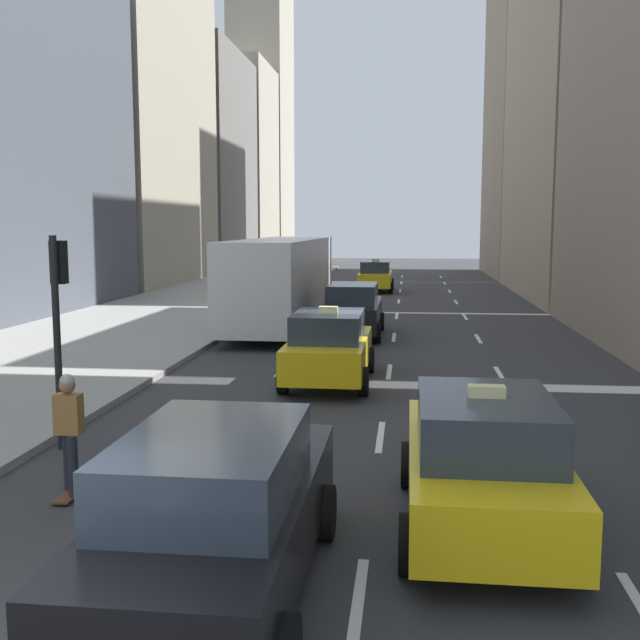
{
  "coord_description": "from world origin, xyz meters",
  "views": [
    {
      "loc": [
        3.05,
        -5.05,
        3.77
      ],
      "look_at": [
        1.14,
        11.08,
        1.7
      ],
      "focal_mm": 42.0,
      "sensor_mm": 36.0,
      "label": 1
    }
  ],
  "objects_px": {
    "taxi_third": "(483,461)",
    "sedan_silver_behind": "(218,513)",
    "city_bus": "(282,279)",
    "traffic_light_pole": "(58,307)",
    "taxi_lead": "(329,347)",
    "sedan_black_near": "(353,310)",
    "skateboarder": "(69,430)",
    "taxi_second": "(376,276)"
  },
  "relations": [
    {
      "from": "sedan_black_near",
      "to": "city_bus",
      "type": "height_order",
      "value": "city_bus"
    },
    {
      "from": "taxi_third",
      "to": "sedan_silver_behind",
      "type": "relative_size",
      "value": 0.9
    },
    {
      "from": "sedan_silver_behind",
      "to": "taxi_third",
      "type": "bearing_deg",
      "value": 36.89
    },
    {
      "from": "taxi_third",
      "to": "city_bus",
      "type": "relative_size",
      "value": 0.38
    },
    {
      "from": "sedan_black_near",
      "to": "taxi_third",
      "type": "bearing_deg",
      "value": -80.11
    },
    {
      "from": "sedan_silver_behind",
      "to": "traffic_light_pole",
      "type": "distance_m",
      "value": 6.4
    },
    {
      "from": "skateboarder",
      "to": "taxi_lead",
      "type": "bearing_deg",
      "value": 70.8
    },
    {
      "from": "taxi_lead",
      "to": "sedan_black_near",
      "type": "relative_size",
      "value": 0.94
    },
    {
      "from": "city_bus",
      "to": "traffic_light_pole",
      "type": "relative_size",
      "value": 3.22
    },
    {
      "from": "taxi_lead",
      "to": "taxi_third",
      "type": "bearing_deg",
      "value": -71.61
    },
    {
      "from": "taxi_lead",
      "to": "city_bus",
      "type": "relative_size",
      "value": 0.38
    },
    {
      "from": "skateboarder",
      "to": "taxi_third",
      "type": "bearing_deg",
      "value": -4.81
    },
    {
      "from": "taxi_second",
      "to": "sedan_black_near",
      "type": "bearing_deg",
      "value": -90.0
    },
    {
      "from": "city_bus",
      "to": "traffic_light_pole",
      "type": "xyz_separation_m",
      "value": [
        -1.14,
        -15.55,
        0.62
      ]
    },
    {
      "from": "taxi_third",
      "to": "traffic_light_pole",
      "type": "bearing_deg",
      "value": 158.14
    },
    {
      "from": "taxi_second",
      "to": "taxi_third",
      "type": "distance_m",
      "value": 33.52
    },
    {
      "from": "taxi_second",
      "to": "traffic_light_pole",
      "type": "height_order",
      "value": "traffic_light_pole"
    },
    {
      "from": "taxi_lead",
      "to": "traffic_light_pole",
      "type": "height_order",
      "value": "traffic_light_pole"
    },
    {
      "from": "taxi_second",
      "to": "sedan_silver_behind",
      "type": "distance_m",
      "value": 35.51
    },
    {
      "from": "taxi_third",
      "to": "sedan_black_near",
      "type": "bearing_deg",
      "value": 99.89
    },
    {
      "from": "taxi_second",
      "to": "skateboarder",
      "type": "distance_m",
      "value": 33.06
    },
    {
      "from": "taxi_lead",
      "to": "sedan_silver_behind",
      "type": "bearing_deg",
      "value": -90.0
    },
    {
      "from": "taxi_lead",
      "to": "taxi_second",
      "type": "distance_m",
      "value": 24.98
    },
    {
      "from": "taxi_second",
      "to": "sedan_silver_behind",
      "type": "bearing_deg",
      "value": -90.0
    },
    {
      "from": "taxi_second",
      "to": "sedan_black_near",
      "type": "xyz_separation_m",
      "value": [
        -0.0,
        -17.35,
        0.03
      ]
    },
    {
      "from": "taxi_lead",
      "to": "sedan_silver_behind",
      "type": "relative_size",
      "value": 0.9
    },
    {
      "from": "taxi_second",
      "to": "city_bus",
      "type": "xyz_separation_m",
      "value": [
        -2.81,
        -15.15,
        0.91
      ]
    },
    {
      "from": "sedan_silver_behind",
      "to": "skateboarder",
      "type": "bearing_deg",
      "value": 137.15
    },
    {
      "from": "sedan_black_near",
      "to": "traffic_light_pole",
      "type": "distance_m",
      "value": 14.0
    },
    {
      "from": "city_bus",
      "to": "skateboarder",
      "type": "distance_m",
      "value": 17.81
    },
    {
      "from": "sedan_silver_behind",
      "to": "city_bus",
      "type": "relative_size",
      "value": 0.42
    },
    {
      "from": "taxi_second",
      "to": "city_bus",
      "type": "height_order",
      "value": "city_bus"
    },
    {
      "from": "sedan_silver_behind",
      "to": "skateboarder",
      "type": "xyz_separation_m",
      "value": [
        -2.77,
        2.57,
        0.05
      ]
    },
    {
      "from": "taxi_third",
      "to": "skateboarder",
      "type": "xyz_separation_m",
      "value": [
        -5.57,
        0.47,
        0.08
      ]
    },
    {
      "from": "skateboarder",
      "to": "sedan_silver_behind",
      "type": "bearing_deg",
      "value": -42.85
    },
    {
      "from": "taxi_third",
      "to": "skateboarder",
      "type": "bearing_deg",
      "value": 175.19
    },
    {
      "from": "traffic_light_pole",
      "to": "taxi_third",
      "type": "bearing_deg",
      "value": -21.86
    },
    {
      "from": "sedan_black_near",
      "to": "sedan_silver_behind",
      "type": "distance_m",
      "value": 18.16
    },
    {
      "from": "sedan_silver_behind",
      "to": "city_bus",
      "type": "bearing_deg",
      "value": 97.87
    },
    {
      "from": "sedan_black_near",
      "to": "city_bus",
      "type": "relative_size",
      "value": 0.4
    },
    {
      "from": "sedan_black_near",
      "to": "taxi_second",
      "type": "bearing_deg",
      "value": 90.0
    },
    {
      "from": "taxi_lead",
      "to": "traffic_light_pole",
      "type": "bearing_deg",
      "value": -124.65
    }
  ]
}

